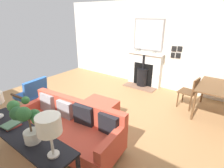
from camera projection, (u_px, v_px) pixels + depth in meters
name	position (u px, v px, depth m)	size (l,w,h in m)	color
ground_plane	(89.00, 118.00, 4.11)	(5.58, 6.37, 0.01)	#A87A4C
wall_left	(146.00, 44.00, 5.71)	(0.12, 6.37, 2.67)	silver
fireplace	(144.00, 71.00, 5.81)	(0.63, 1.20, 1.11)	brown
mirror_over_mantel	(148.00, 35.00, 5.47)	(0.04, 0.98, 0.96)	gray
mantel_bowl_near	(137.00, 50.00, 5.77)	(0.17, 0.17, 0.05)	#9E9384
mantel_bowl_far	(154.00, 53.00, 5.45)	(0.12, 0.12, 0.05)	#9E9384
sofa	(69.00, 127.00, 3.18)	(1.00, 2.12, 0.78)	#B2B2B7
ottoman	(99.00, 109.00, 4.00)	(0.72, 0.80, 0.41)	#B2B2B7
armchair_accent	(33.00, 93.00, 4.27)	(0.72, 0.64, 0.85)	#4C3321
console_table	(23.00, 137.00, 2.47)	(0.42, 1.87, 0.72)	black
table_lamp_far_end	(49.00, 126.00, 1.91)	(0.27, 0.27, 0.53)	beige
potted_plant	(27.00, 119.00, 2.13)	(0.38, 0.44, 0.58)	silver
book_stack	(12.00, 125.00, 2.59)	(0.27, 0.22, 0.04)	#B23833
dining_table	(218.00, 90.00, 4.00)	(1.16, 0.81, 0.74)	brown
dining_chair_near_fireplace	(191.00, 91.00, 4.35)	(0.45, 0.45, 0.81)	brown
photo_gallery_row	(176.00, 52.00, 5.14)	(0.02, 0.30, 0.35)	black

